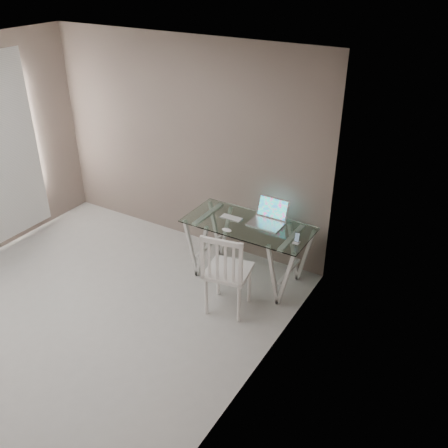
# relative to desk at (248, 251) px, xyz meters

# --- Properties ---
(room) EXTENTS (4.50, 4.52, 2.71)m
(room) POSITION_rel_desk_xyz_m (-1.26, -1.73, 1.33)
(room) COLOR #ABA8A4
(room) RESTS_ON ground
(desk) EXTENTS (1.50, 0.70, 0.75)m
(desk) POSITION_rel_desk_xyz_m (0.00, 0.00, 0.00)
(desk) COLOR silver
(desk) RESTS_ON ground
(chair) EXTENTS (0.54, 0.54, 1.01)m
(chair) POSITION_rel_desk_xyz_m (0.11, -0.71, 0.17)
(chair) COLOR white
(chair) RESTS_ON ground
(laptop) EXTENTS (0.39, 0.36, 0.27)m
(laptop) POSITION_rel_desk_xyz_m (0.18, 0.17, 0.43)
(laptop) COLOR silver
(laptop) RESTS_ON desk
(keyboard) EXTENTS (0.27, 0.12, 0.01)m
(keyboard) POSITION_rel_desk_xyz_m (-0.24, 0.03, 0.37)
(keyboard) COLOR silver
(keyboard) RESTS_ON desk
(mouse) EXTENTS (0.12, 0.07, 0.04)m
(mouse) POSITION_rel_desk_xyz_m (-0.13, -0.27, 0.38)
(mouse) COLOR white
(mouse) RESTS_ON desk
(phone_dock) EXTENTS (0.07, 0.07, 0.13)m
(phone_dock) POSITION_rel_desk_xyz_m (0.65, -0.10, 0.40)
(phone_dock) COLOR white
(phone_dock) RESTS_ON desk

